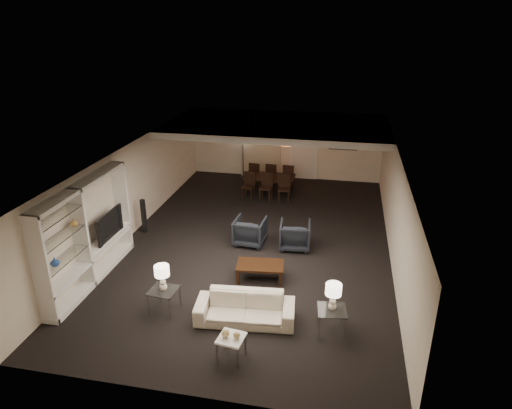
{
  "coord_description": "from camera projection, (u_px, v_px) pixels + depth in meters",
  "views": [
    {
      "loc": [
        2.16,
        -10.79,
        5.67
      ],
      "look_at": [
        0.0,
        0.0,
        1.1
      ],
      "focal_mm": 32.0,
      "sensor_mm": 36.0,
      "label": 1
    }
  ],
  "objects": [
    {
      "name": "vase_amber",
      "position": [
        74.0,
        222.0,
        9.58
      ],
      "size": [
        0.16,
        0.16,
        0.17
      ],
      "primitive_type": "imported",
      "color": "#C58B41",
      "rests_on": "media_unit"
    },
    {
      "name": "chair_nm",
      "position": [
        266.0,
        187.0,
        14.99
      ],
      "size": [
        0.44,
        0.44,
        0.88
      ],
      "primitive_type": null,
      "rotation": [
        0.0,
        0.0,
        -0.07
      ],
      "color": "black",
      "rests_on": "floor"
    },
    {
      "name": "coffee_table",
      "position": [
        260.0,
        272.0,
        10.54
      ],
      "size": [
        1.14,
        0.74,
        0.39
      ],
      "primitive_type": null,
      "rotation": [
        0.0,
        0.0,
        0.1
      ],
      "color": "black",
      "rests_on": "floor"
    },
    {
      "name": "chair_fl",
      "position": [
        256.0,
        174.0,
        16.28
      ],
      "size": [
        0.46,
        0.46,
        0.88
      ],
      "primitive_type": null,
      "rotation": [
        0.0,
        0.0,
        3.01
      ],
      "color": "black",
      "rests_on": "floor"
    },
    {
      "name": "ceiling",
      "position": [
        256.0,
        153.0,
        11.38
      ],
      "size": [
        7.0,
        11.0,
        0.02
      ],
      "primitive_type": "cube",
      "color": "silver",
      "rests_on": "ground"
    },
    {
      "name": "side_table_left",
      "position": [
        164.0,
        300.0,
        9.38
      ],
      "size": [
        0.59,
        0.59,
        0.5
      ],
      "primitive_type": null,
      "rotation": [
        0.0,
        0.0,
        -0.1
      ],
      "color": "silver",
      "rests_on": "floor"
    },
    {
      "name": "armchair_right",
      "position": [
        295.0,
        235.0,
        11.9
      ],
      "size": [
        0.84,
        0.87,
        0.73
      ],
      "primitive_type": "imported",
      "rotation": [
        0.0,
        0.0,
        3.23
      ],
      "color": "black",
      "rests_on": "floor"
    },
    {
      "name": "gold_gourd_a",
      "position": [
        226.0,
        333.0,
        7.99
      ],
      "size": [
        0.14,
        0.14,
        0.14
      ],
      "primitive_type": "sphere",
      "color": "tan",
      "rests_on": "marble_table"
    },
    {
      "name": "chair_fm",
      "position": [
        272.0,
        175.0,
        16.17
      ],
      "size": [
        0.46,
        0.46,
        0.88
      ],
      "primitive_type": null,
      "rotation": [
        0.0,
        0.0,
        3.0
      ],
      "color": "black",
      "rests_on": "floor"
    },
    {
      "name": "sofa",
      "position": [
        245.0,
        308.0,
        9.06
      ],
      "size": [
        2.03,
        0.95,
        0.57
      ],
      "primitive_type": "imported",
      "rotation": [
        0.0,
        0.0,
        0.09
      ],
      "color": "beige",
      "rests_on": "floor"
    },
    {
      "name": "vase_blue",
      "position": [
        55.0,
        262.0,
        9.04
      ],
      "size": [
        0.18,
        0.18,
        0.19
      ],
      "primitive_type": "imported",
      "color": "#214792",
      "rests_on": "media_unit"
    },
    {
      "name": "marble_table",
      "position": [
        231.0,
        347.0,
        8.08
      ],
      "size": [
        0.51,
        0.51,
        0.45
      ],
      "primitive_type": null,
      "rotation": [
        0.0,
        0.0,
        -0.14
      ],
      "color": "white",
      "rests_on": "floor"
    },
    {
      "name": "table_lamp_right",
      "position": [
        333.0,
        297.0,
        8.56
      ],
      "size": [
        0.33,
        0.33,
        0.56
      ],
      "primitive_type": null,
      "rotation": [
        0.0,
        0.0,
        0.09
      ],
      "color": "beige",
      "rests_on": "side_table_right"
    },
    {
      "name": "television",
      "position": [
        105.0,
        225.0,
        10.82
      ],
      "size": [
        1.14,
        0.15,
        0.66
      ],
      "primitive_type": "imported",
      "rotation": [
        0.0,
        0.0,
        1.57
      ],
      "color": "black",
      "rests_on": "media_unit"
    },
    {
      "name": "wall_back",
      "position": [
        285.0,
        145.0,
        16.83
      ],
      "size": [
        7.0,
        0.02,
        2.5
      ],
      "primitive_type": "cube",
      "color": "beige",
      "rests_on": "ground"
    },
    {
      "name": "floor_speaker",
      "position": [
        144.0,
        216.0,
        12.72
      ],
      "size": [
        0.14,
        0.14,
        0.99
      ],
      "primitive_type": "cube",
      "rotation": [
        0.0,
        0.0,
        -0.31
      ],
      "color": "black",
      "rests_on": "floor"
    },
    {
      "name": "floor",
      "position": [
        256.0,
        242.0,
        12.33
      ],
      "size": [
        11.0,
        11.0,
        0.0
      ],
      "primitive_type": "plane",
      "color": "black",
      "rests_on": "ground"
    },
    {
      "name": "painting",
      "position": [
        343.0,
        140.0,
        16.3
      ],
      "size": [
        0.95,
        0.04,
        0.65
      ],
      "primitive_type": "cube",
      "color": "#142D38",
      "rests_on": "wall_back"
    },
    {
      "name": "wall_front",
      "position": [
        184.0,
        332.0,
        6.88
      ],
      "size": [
        7.0,
        0.02,
        2.5
      ],
      "primitive_type": "cube",
      "color": "beige",
      "rests_on": "ground"
    },
    {
      "name": "media_unit",
      "position": [
        87.0,
        234.0,
        10.13
      ],
      "size": [
        0.38,
        3.4,
        2.35
      ],
      "primitive_type": null,
      "color": "white",
      "rests_on": "wall_left"
    },
    {
      "name": "chair_nr",
      "position": [
        284.0,
        189.0,
        14.88
      ],
      "size": [
        0.45,
        0.45,
        0.88
      ],
      "primitive_type": null,
      "rotation": [
        0.0,
        0.0,
        0.11
      ],
      "color": "black",
      "rests_on": "floor"
    },
    {
      "name": "ceiling_soffit",
      "position": [
        277.0,
        126.0,
        14.58
      ],
      "size": [
        7.0,
        4.0,
        0.2
      ],
      "primitive_type": "cube",
      "color": "silver",
      "rests_on": "ceiling"
    },
    {
      "name": "chair_nl",
      "position": [
        248.0,
        186.0,
        15.1
      ],
      "size": [
        0.44,
        0.44,
        0.88
      ],
      "primitive_type": null,
      "rotation": [
        0.0,
        0.0,
        -0.09
      ],
      "color": "black",
      "rests_on": "floor"
    },
    {
      "name": "armchair_left",
      "position": [
        250.0,
        231.0,
        12.12
      ],
      "size": [
        0.83,
        0.85,
        0.73
      ],
      "primitive_type": "imported",
      "rotation": [
        0.0,
        0.0,
        3.08
      ],
      "color": "black",
      "rests_on": "floor"
    },
    {
      "name": "chair_fr",
      "position": [
        289.0,
        176.0,
        16.06
      ],
      "size": [
        0.44,
        0.44,
        0.88
      ],
      "primitive_type": null,
      "rotation": [
        0.0,
        0.0,
        3.07
      ],
      "color": "black",
      "rests_on": "floor"
    },
    {
      "name": "floor_lamp",
      "position": [
        243.0,
        157.0,
        17.02
      ],
      "size": [
        0.24,
        0.24,
        1.57
      ],
      "primitive_type": null,
      "rotation": [
        0.0,
        0.0,
        0.08
      ],
      "color": "black",
      "rests_on": "floor"
    },
    {
      "name": "table_lamp_left",
      "position": [
        162.0,
        278.0,
        9.17
      ],
      "size": [
        0.34,
        0.34,
        0.56
      ],
      "primitive_type": null,
      "rotation": [
        0.0,
        0.0,
        -0.12
      ],
      "color": "beige",
      "rests_on": "side_table_left"
    },
    {
      "name": "wall_right",
      "position": [
        395.0,
        210.0,
        11.22
      ],
      "size": [
        0.02,
        11.0,
        2.5
      ],
      "primitive_type": "cube",
      "color": "beige",
      "rests_on": "ground"
    },
    {
      "name": "pendant_light",
      "position": [
        286.0,
        141.0,
        14.71
      ],
      "size": [
        0.52,
        0.52,
        0.24
      ],
      "primitive_type": "cylinder",
      "color": "#D8591E",
      "rests_on": "ceiling_soffit"
    },
    {
      "name": "side_table_right",
      "position": [
        331.0,
        320.0,
        8.76
      ],
      "size": [
        0.6,
        0.6,
        0.5
      ],
      "primitive_type": null,
      "rotation": [
        0.0,
        0.0,
        0.12
      ],
      "color": "white",
      "rests_on": "floor"
    },
    {
      "name": "door",
      "position": [
        304.0,
        151.0,
        16.76
      ],
      "size": [
        0.9,
        0.05,
        2.1
      ],
      "primitive_type": "cube",
      "color": "silver",
      "rests_on": "wall_back"
    },
    {
      "name": "gold_gourd_b",
      "position": [
        237.0,
        335.0,
        7.95
      ],
      "size": [
        0.13,
        0.13,
        0.13
      ],
      "primitive_type": "sphere",
      "color": "tan",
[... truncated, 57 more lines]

